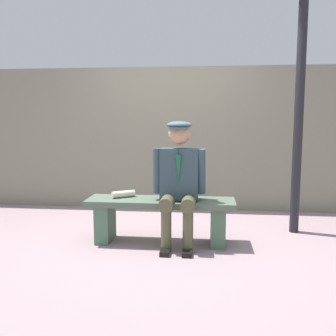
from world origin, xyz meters
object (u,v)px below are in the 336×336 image
Objects in this scene: seated_man at (179,177)px; rolled_magazine at (123,194)px; bench at (161,213)px; lamp_post at (300,94)px.

seated_man reaches higher than rolled_magazine.
bench is 2.14m from lamp_post.
bench is at bearing 173.47° from rolled_magazine.
rolled_magazine is at bearing 14.57° from lamp_post.
lamp_post is at bearing -165.43° from rolled_magazine.
rolled_magazine is 2.36m from lamp_post.
lamp_post reaches higher than bench.
lamp_post is (-1.58, -0.57, 1.33)m from bench.
lamp_post is at bearing -155.01° from seated_man.
seated_man is at bearing 24.99° from lamp_post.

